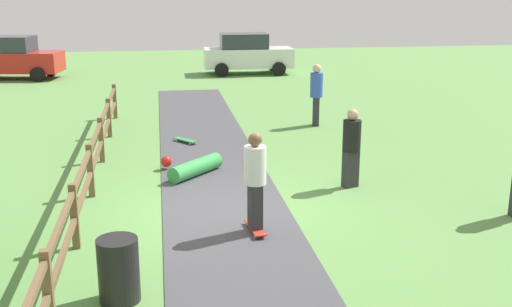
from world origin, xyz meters
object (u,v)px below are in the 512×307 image
(trash_bin, at_px, (119,270))
(parked_car_white, at_px, (247,54))
(skater_riding, at_px, (255,177))
(skateboard_loose, at_px, (185,140))
(parked_car_red, at_px, (12,58))
(bystander_black, at_px, (351,145))
(bystander_blue, at_px, (316,92))
(skater_fallen, at_px, (193,167))

(trash_bin, bearing_deg, parked_car_white, 77.41)
(skater_riding, distance_m, skateboard_loose, 6.60)
(skateboard_loose, distance_m, parked_car_red, 14.98)
(bystander_black, bearing_deg, trash_bin, -137.08)
(parked_car_red, height_order, parked_car_white, same)
(bystander_blue, relative_size, parked_car_red, 0.42)
(bystander_black, relative_size, parked_car_red, 0.38)
(trash_bin, distance_m, skater_riding, 3.07)
(parked_car_red, distance_m, parked_car_white, 10.75)
(skater_fallen, distance_m, skateboard_loose, 2.99)
(trash_bin, xyz_separation_m, skater_riding, (2.19, 2.08, 0.55))
(bystander_black, bearing_deg, bystander_blue, 82.83)
(skateboard_loose, distance_m, parked_car_white, 13.61)
(bystander_black, bearing_deg, parked_car_red, 121.03)
(bystander_black, xyz_separation_m, bystander_blue, (0.74, 5.89, 0.11))
(bystander_blue, xyz_separation_m, parked_car_red, (-11.22, 11.53, -0.08))
(trash_bin, xyz_separation_m, bystander_black, (4.57, 4.25, 0.48))
(skater_fallen, xyz_separation_m, parked_car_red, (-7.22, 16.11, 0.76))
(skater_riding, relative_size, parked_car_white, 0.42)
(skateboard_loose, xyz_separation_m, parked_car_red, (-7.18, 13.12, 0.87))
(skater_riding, distance_m, bystander_black, 3.23)
(trash_bin, relative_size, parked_car_white, 0.21)
(trash_bin, bearing_deg, skater_fallen, 76.67)
(skateboard_loose, height_order, parked_car_red, parked_car_red)
(parked_car_white, bearing_deg, parked_car_red, 179.96)
(skater_riding, distance_m, bystander_blue, 8.65)
(bystander_black, distance_m, bystander_blue, 5.93)
(trash_bin, height_order, parked_car_red, parked_car_red)
(skater_riding, relative_size, bystander_blue, 0.94)
(bystander_blue, bearing_deg, parked_car_white, 92.36)
(trash_bin, bearing_deg, skateboard_loose, 81.51)
(skater_riding, relative_size, bystander_black, 1.04)
(skater_riding, height_order, parked_car_red, parked_car_red)
(skateboard_loose, height_order, bystander_blue, bystander_blue)
(skater_riding, height_order, parked_car_white, parked_car_white)
(skater_riding, bearing_deg, skater_fallen, 104.03)
(bystander_black, bearing_deg, skater_fallen, 158.06)
(trash_bin, relative_size, bystander_black, 0.53)
(bystander_black, height_order, parked_car_white, parked_car_white)
(skater_riding, bearing_deg, trash_bin, -136.52)
(bystander_black, relative_size, parked_car_white, 0.40)
(trash_bin, relative_size, skateboard_loose, 1.19)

